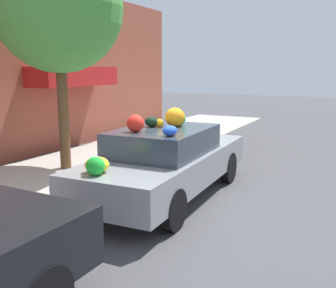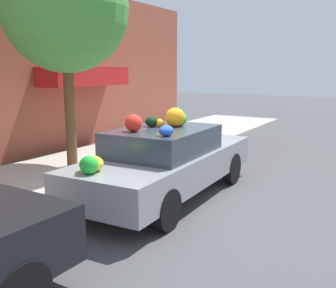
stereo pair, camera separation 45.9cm
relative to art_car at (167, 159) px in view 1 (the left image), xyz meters
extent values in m
plane|color=#4C4C4F|center=(0.03, 0.07, -0.73)|extent=(60.00, 60.00, 0.00)
cube|color=#B2ADA3|center=(0.03, 2.77, -0.67)|extent=(24.00, 3.20, 0.12)
cube|color=red|center=(2.73, 4.42, 1.45)|extent=(3.05, 0.90, 0.55)
cylinder|color=brown|center=(0.49, 2.89, 0.69)|extent=(0.24, 0.24, 2.59)
sphere|color=#47933D|center=(0.49, 2.89, 2.97)|extent=(2.82, 2.82, 2.82)
cube|color=gray|center=(0.03, -0.01, -0.13)|extent=(4.59, 1.78, 0.56)
cube|color=#333D47|center=(-0.15, -0.01, 0.38)|extent=(2.08, 1.52, 0.45)
cylinder|color=black|center=(1.42, 0.79, -0.40)|extent=(0.65, 0.20, 0.65)
cylinder|color=black|center=(1.46, -0.72, -0.40)|extent=(0.65, 0.20, 0.65)
cylinder|color=black|center=(-1.40, 0.71, -0.40)|extent=(0.65, 0.20, 0.65)
cylinder|color=black|center=(-1.35, -0.80, -0.40)|extent=(0.65, 0.20, 0.65)
sphere|color=white|center=(-1.79, 0.26, 0.27)|extent=(0.33, 0.33, 0.24)
sphere|color=green|center=(-1.95, 0.15, 0.29)|extent=(0.28, 0.28, 0.27)
sphere|color=red|center=(-0.72, 0.23, 0.75)|extent=(0.41, 0.41, 0.30)
ellipsoid|color=black|center=(1.28, 0.11, 0.31)|extent=(0.43, 0.37, 0.31)
ellipsoid|color=orange|center=(0.16, -0.08, 0.78)|extent=(0.44, 0.45, 0.35)
ellipsoid|color=yellow|center=(-1.81, 0.23, 0.27)|extent=(0.49, 0.49, 0.24)
ellipsoid|color=red|center=(1.48, 0.44, 0.22)|extent=(0.27, 0.22, 0.13)
sphere|color=#F0A214|center=(-0.03, 0.14, 0.68)|extent=(0.16, 0.16, 0.15)
sphere|color=#FD9E19|center=(1.61, 0.15, 0.24)|extent=(0.19, 0.19, 0.17)
sphere|color=green|center=(1.75, 0.63, 0.28)|extent=(0.36, 0.36, 0.26)
ellipsoid|color=blue|center=(-0.81, -0.47, 0.69)|extent=(0.29, 0.23, 0.17)
sphere|color=red|center=(1.21, 0.24, 0.23)|extent=(0.21, 0.21, 0.15)
sphere|color=orange|center=(1.03, -0.21, 0.28)|extent=(0.34, 0.34, 0.25)
ellipsoid|color=black|center=(-0.06, 0.28, 0.70)|extent=(0.35, 0.36, 0.19)
sphere|color=yellow|center=(1.28, 0.19, 0.29)|extent=(0.39, 0.39, 0.27)
sphere|color=green|center=(0.39, -0.07, 0.73)|extent=(0.35, 0.35, 0.25)
ellipsoid|color=yellow|center=(-1.76, 0.19, 0.20)|extent=(0.18, 0.19, 0.10)
sphere|color=#8E5E36|center=(1.47, 0.28, 0.31)|extent=(0.40, 0.40, 0.32)
camera|label=1|loc=(-6.35, -3.25, 1.66)|focal=42.00mm
camera|label=2|loc=(-6.13, -3.65, 1.66)|focal=42.00mm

